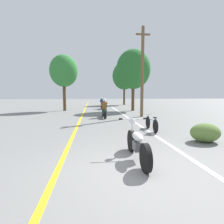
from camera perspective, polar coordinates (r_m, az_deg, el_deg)
ground_plane at (r=4.35m, az=5.96°, el=-18.29°), size 120.00×120.00×0.00m
lane_stripe_center at (r=16.60m, az=-9.37°, el=-0.33°), size 0.14×48.00×0.01m
lane_stripe_edge at (r=16.79m, az=2.70°, el=-0.19°), size 0.14×48.00×0.01m
utility_pole at (r=14.04m, az=9.88°, el=12.97°), size 1.10×0.24×6.88m
roadside_tree_right_near at (r=18.99m, az=6.95°, el=13.62°), size 3.59×3.23×6.43m
roadside_tree_right_far at (r=29.09m, az=4.03°, el=11.65°), size 3.87×3.48×6.95m
roadside_tree_left at (r=19.49m, az=-15.49°, el=12.74°), size 2.91×2.62×5.88m
roadside_bush at (r=7.40m, az=28.14°, el=-5.96°), size 1.10×0.88×0.70m
motorcycle_foreground at (r=4.86m, az=8.18°, el=-10.21°), size 0.84×2.14×1.07m
motorcycle_rider_lead at (r=13.22m, az=-2.52°, el=0.54°), size 0.50×2.05×1.44m
motorcycle_rider_far at (r=20.61m, az=-3.22°, el=2.39°), size 0.50×2.09×1.40m
bicycle_parked at (r=8.72m, az=12.76°, el=-3.72°), size 0.44×1.73×0.74m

